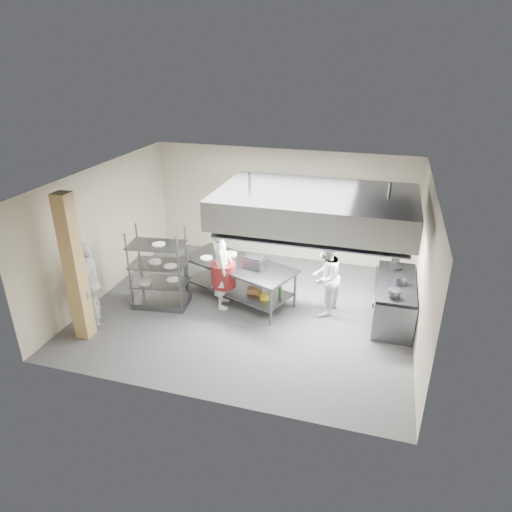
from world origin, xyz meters
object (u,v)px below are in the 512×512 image
(chef_line, at_px, (325,277))
(griddle, at_px, (255,262))
(pass_rack, at_px, (159,268))
(chef_plating, at_px, (90,284))
(stockpot, at_px, (400,280))
(island, at_px, (239,281))
(chef_head, at_px, (222,267))
(cooking_range, at_px, (394,301))

(chef_line, bearing_deg, griddle, -78.12)
(pass_rack, bearing_deg, chef_plating, -141.47)
(pass_rack, relative_size, stockpot, 7.30)
(chef_line, xyz_separation_m, chef_plating, (-4.60, -1.73, 0.04))
(island, distance_m, pass_rack, 1.82)
(chef_line, relative_size, stockpot, 7.01)
(pass_rack, xyz_separation_m, stockpot, (5.10, 0.75, 0.08))
(chef_head, xyz_separation_m, chef_line, (2.23, 0.31, -0.10))
(pass_rack, xyz_separation_m, chef_head, (1.35, 0.35, 0.06))
(island, xyz_separation_m, chef_plating, (-2.63, -1.80, 0.46))
(pass_rack, xyz_separation_m, cooking_range, (5.06, 0.85, -0.49))
(island, distance_m, cooking_range, 3.46)
(chef_head, height_order, chef_plating, chef_head)
(cooking_range, relative_size, chef_head, 1.03)
(chef_head, height_order, stockpot, chef_head)
(cooking_range, relative_size, stockpot, 8.02)
(griddle, bearing_deg, chef_line, 12.34)
(island, height_order, cooking_range, island)
(cooking_range, xyz_separation_m, chef_plating, (-6.08, -1.92, 0.50))
(island, distance_m, chef_line, 2.02)
(pass_rack, xyz_separation_m, chef_plating, (-1.02, -1.07, 0.01))
(chef_plating, bearing_deg, cooking_range, 80.01)
(stockpot, bearing_deg, island, -179.78)
(chef_head, relative_size, chef_line, 1.11)
(griddle, relative_size, stockpot, 1.81)
(cooking_range, relative_size, griddle, 4.42)
(island, relative_size, stockpot, 10.55)
(cooking_range, bearing_deg, chef_plating, -162.43)
(island, relative_size, cooking_range, 1.32)
(griddle, distance_m, stockpot, 3.08)
(chef_head, relative_size, stockpot, 7.78)
(island, bearing_deg, chef_plating, -124.94)
(island, xyz_separation_m, chef_line, (1.97, -0.07, 0.42))
(pass_rack, height_order, chef_line, pass_rack)
(pass_rack, xyz_separation_m, chef_line, (3.58, 0.66, -0.04))
(island, distance_m, stockpot, 3.53)
(chef_head, bearing_deg, chef_plating, 101.58)
(cooking_range, bearing_deg, chef_head, -172.24)
(chef_head, xyz_separation_m, griddle, (0.67, 0.32, 0.05))
(cooking_range, height_order, griddle, griddle)
(stockpot, bearing_deg, pass_rack, -171.67)
(cooking_range, distance_m, chef_line, 1.56)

